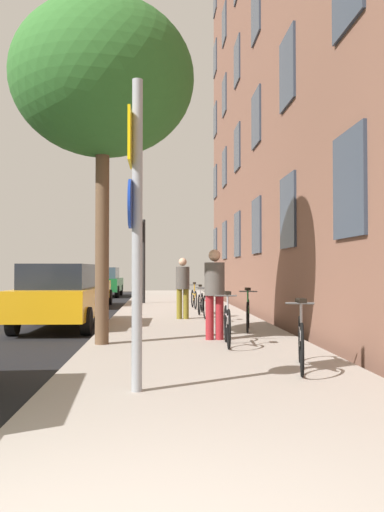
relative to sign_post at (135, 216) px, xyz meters
The scene contains 18 objects.
ground_plane 11.69m from the sign_post, 102.51° to the left, with size 41.80×41.80×0.00m, color #332D28.
road_asphalt 12.31m from the sign_post, 112.24° to the left, with size 7.00×38.00×0.01m, color black.
sidewalk 11.45m from the sign_post, 84.86° to the left, with size 4.20×38.00×0.12m, color #9E9389.
building_facade 13.27m from the sign_post, 71.43° to the left, with size 0.56×27.00×18.04m.
sign_post is the anchor object (origin of this frame).
traffic_light 16.40m from the sign_post, 91.60° to the left, with size 0.43×0.24×3.46m.
tree_near 4.98m from the sign_post, 101.17° to the left, with size 3.41×3.41×6.38m.
bicycle_0 2.99m from the sign_post, 28.73° to the left, with size 0.56×1.73×0.98m.
bicycle_1 4.23m from the sign_post, 67.42° to the left, with size 0.42×1.66×0.99m.
bicycle_2 6.63m from the sign_post, 69.27° to the left, with size 0.48×1.68×0.97m.
bicycle_3 8.71m from the sign_post, 79.35° to the left, with size 0.42×1.68×0.96m.
bicycle_4 11.05m from the sign_post, 81.71° to the left, with size 0.45×1.65×0.91m.
bicycle_5 13.40m from the sign_post, 83.43° to the left, with size 0.42×1.63×0.93m.
pedestrian_0 4.77m from the sign_post, 73.05° to the left, with size 0.55×0.55×1.77m.
pedestrian_1 9.14m from the sign_post, 84.09° to the left, with size 0.50×0.50×1.71m.
car_1 7.91m from the sign_post, 106.21° to the left, with size 1.92×4.14×1.62m.
car_2 16.10m from the sign_post, 99.40° to the left, with size 1.88×4.06×1.62m.
car_3 24.36m from the sign_post, 96.63° to the left, with size 1.95×4.22×1.62m.
Camera 1 is at (0.36, -2.39, 1.48)m, focal length 38.16 mm.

